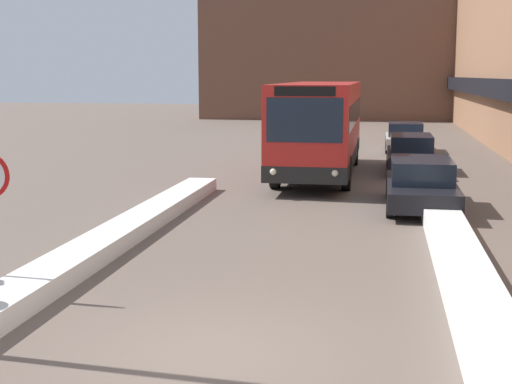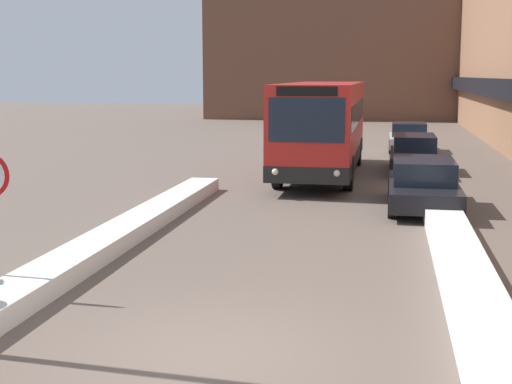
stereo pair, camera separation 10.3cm
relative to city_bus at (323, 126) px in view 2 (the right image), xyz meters
The scene contains 8 objects.
ground_plane 17.45m from the city_bus, 89.48° to the right, with size 160.00×160.00×0.00m, color #66564C.
building_backdrop_far 36.09m from the city_bus, 89.75° to the left, with size 26.00×8.00×12.97m.
snow_bank_left 13.07m from the city_bus, 105.41° to the right, with size 0.90×17.19×0.37m.
snow_bank_right 14.26m from the city_bus, 74.62° to the right, with size 0.90×17.50×0.42m.
city_bus is the anchor object (origin of this frame).
parked_car_front 7.05m from the city_bus, 61.16° to the right, with size 1.90×4.68×1.38m.
parked_car_middle 3.89m from the city_bus, 25.72° to the left, with size 1.80×4.82×1.42m.
parked_car_back 9.87m from the city_bus, 69.97° to the left, with size 1.86×4.20×1.38m.
Camera 2 is at (2.19, -8.76, 3.69)m, focal length 50.00 mm.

